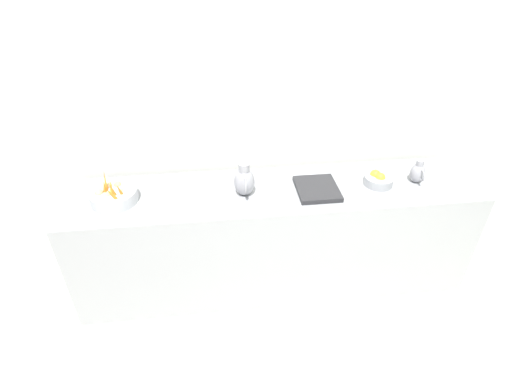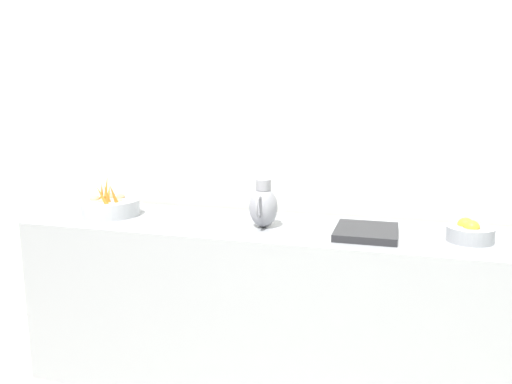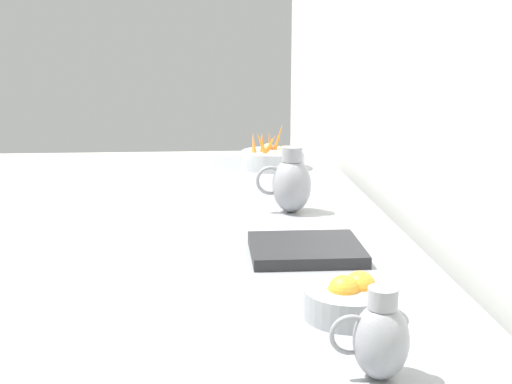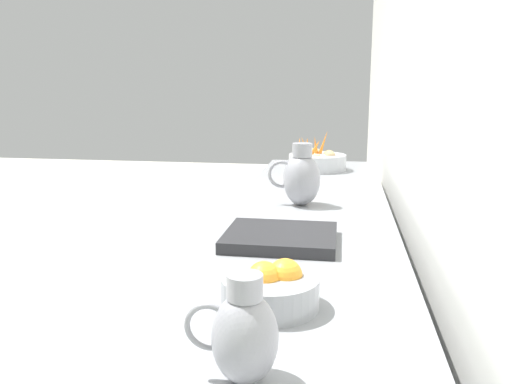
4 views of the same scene
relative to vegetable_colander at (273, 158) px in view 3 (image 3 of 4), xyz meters
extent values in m
cube|color=silver|center=(-0.45, 1.66, 0.53)|extent=(0.10, 8.24, 3.00)
cube|color=gray|center=(-0.01, 1.16, -0.51)|extent=(0.64, 3.06, 0.92)
cylinder|color=#ADAFB5|center=(0.00, 0.00, -0.01)|extent=(0.33, 0.33, 0.09)
torus|color=#ADAFB5|center=(0.00, 0.00, -0.04)|extent=(0.19, 0.19, 0.01)
cone|color=orange|center=(0.01, 0.00, 0.07)|extent=(0.08, 0.04, 0.11)
cone|color=orange|center=(-0.03, -0.04, 0.09)|extent=(0.07, 0.03, 0.17)
cone|color=orange|center=(0.01, -0.04, 0.08)|extent=(0.06, 0.05, 0.13)
cone|color=orange|center=(0.06, 0.07, 0.08)|extent=(0.08, 0.05, 0.14)
cone|color=orange|center=(0.06, 0.02, 0.08)|extent=(0.04, 0.06, 0.13)
cone|color=orange|center=(0.10, 0.02, 0.08)|extent=(0.03, 0.09, 0.12)
ellipsoid|color=tan|center=(-0.07, -0.04, 0.04)|extent=(0.06, 0.05, 0.05)
ellipsoid|color=tan|center=(0.00, 0.06, 0.03)|extent=(0.05, 0.04, 0.03)
ellipsoid|color=tan|center=(-0.07, 0.02, 0.04)|extent=(0.06, 0.05, 0.05)
ellipsoid|color=tan|center=(0.02, -0.09, 0.04)|extent=(0.07, 0.06, 0.05)
ellipsoid|color=tan|center=(0.05, -0.02, 0.04)|extent=(0.05, 0.04, 0.04)
cylinder|color=gray|center=(0.01, 1.93, -0.02)|extent=(0.22, 0.22, 0.07)
sphere|color=orange|center=(-0.03, 1.91, 0.02)|extent=(0.08, 0.08, 0.08)
sphere|color=orange|center=(0.02, 1.94, 0.02)|extent=(0.08, 0.08, 0.08)
ellipsoid|color=gray|center=(0.02, 0.92, 0.05)|extent=(0.15, 0.15, 0.21)
cylinder|color=gray|center=(0.02, 0.92, 0.18)|extent=(0.08, 0.08, 0.06)
torus|color=gray|center=(0.10, 0.92, 0.07)|extent=(0.11, 0.01, 0.11)
ellipsoid|color=gray|center=(0.01, 2.23, 0.03)|extent=(0.11, 0.11, 0.15)
cylinder|color=gray|center=(0.01, 2.23, 0.12)|extent=(0.06, 0.06, 0.04)
torus|color=gray|center=(0.07, 2.23, 0.04)|extent=(0.08, 0.01, 0.08)
cube|color=#232326|center=(0.04, 1.45, -0.03)|extent=(0.34, 0.30, 0.04)
camera|label=1|loc=(2.41, 0.72, 1.58)|focal=28.01mm
camera|label=2|loc=(2.49, 1.60, 0.62)|focal=35.31mm
camera|label=3|loc=(0.33, 3.41, 0.59)|focal=47.04mm
camera|label=4|loc=(-0.14, 3.00, 0.43)|focal=36.59mm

